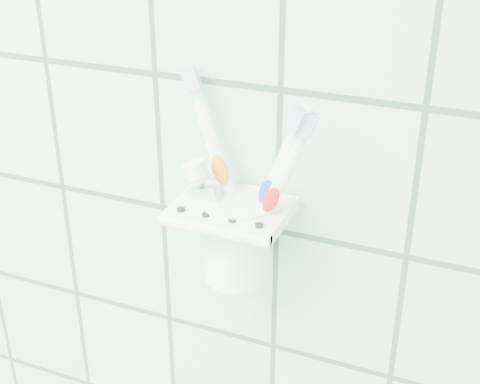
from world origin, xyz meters
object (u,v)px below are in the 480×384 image
(cup, at_px, (237,235))
(toothbrush_blue, at_px, (237,175))
(holder_bracket, at_px, (232,211))
(toothbrush_pink, at_px, (254,175))
(toothbrush_orange, at_px, (234,187))
(toothpaste_tube, at_px, (230,210))

(cup, xyz_separation_m, toothbrush_blue, (-0.00, 0.01, 0.06))
(toothbrush_blue, bearing_deg, holder_bracket, -66.13)
(toothbrush_blue, bearing_deg, toothbrush_pink, 0.60)
(holder_bracket, xyz_separation_m, cup, (0.00, 0.00, -0.03))
(toothbrush_blue, distance_m, toothbrush_orange, 0.02)
(toothbrush_pink, relative_size, toothbrush_orange, 1.11)
(holder_bracket, distance_m, cup, 0.03)
(holder_bracket, height_order, toothpaste_tube, toothpaste_tube)
(cup, bearing_deg, holder_bracket, -132.51)
(toothpaste_tube, bearing_deg, holder_bracket, 56.37)
(toothbrush_pink, xyz_separation_m, toothpaste_tube, (-0.02, -0.01, -0.04))
(cup, xyz_separation_m, toothpaste_tube, (-0.01, -0.01, 0.03))
(toothbrush_orange, distance_m, toothpaste_tube, 0.03)
(toothbrush_pink, relative_size, toothbrush_blue, 1.07)
(cup, height_order, toothbrush_blue, toothbrush_blue)
(holder_bracket, height_order, toothbrush_blue, toothbrush_blue)
(toothbrush_orange, bearing_deg, toothpaste_tube, 140.31)
(toothbrush_blue, bearing_deg, cup, -46.90)
(holder_bracket, bearing_deg, toothpaste_tube, -126.32)
(toothbrush_blue, height_order, toothbrush_orange, toothbrush_blue)
(toothbrush_blue, relative_size, toothpaste_tube, 1.54)
(toothpaste_tube, bearing_deg, toothbrush_pink, 16.60)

